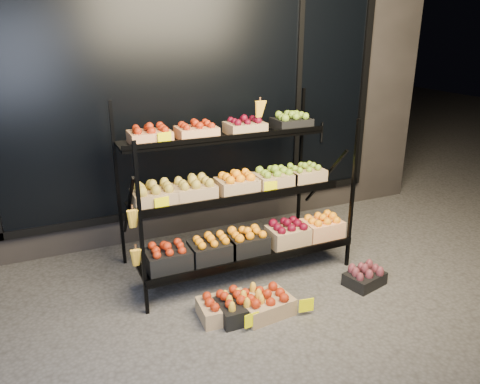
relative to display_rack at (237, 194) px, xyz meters
name	(u,v)px	position (x,y,z in m)	size (l,w,h in m)	color
ground	(265,297)	(0.01, -0.60, -0.79)	(24.00, 24.00, 0.00)	#514F4C
building	(173,72)	(0.01, 1.99, 0.96)	(6.00, 2.08, 3.50)	#2D2826
display_rack	(237,194)	(0.00, 0.00, 0.00)	(2.18, 1.02, 1.73)	black
tag_floor_a	(252,324)	(-0.31, -1.00, -0.73)	(0.13, 0.01, 0.12)	#F5EB00
tag_floor_b	(306,309)	(0.19, -1.00, -0.73)	(0.13, 0.01, 0.12)	#F5EB00
floor_crate_left	(225,306)	(-0.43, -0.73, -0.69)	(0.44, 0.33, 0.21)	tan
floor_crate_midleft	(243,306)	(-0.29, -0.79, -0.69)	(0.43, 0.32, 0.21)	black
floor_crate_midright	(265,303)	(-0.10, -0.83, -0.69)	(0.46, 0.36, 0.21)	tan
floor_crate_right	(365,276)	(0.96, -0.80, -0.70)	(0.41, 0.34, 0.19)	black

